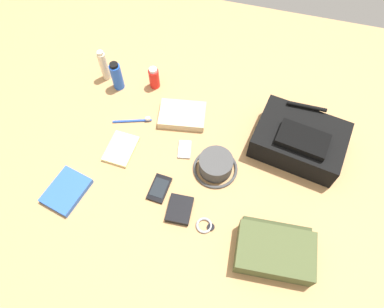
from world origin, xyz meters
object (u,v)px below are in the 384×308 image
Objects in this scene: lotion_bottle at (104,65)px; notepad at (121,149)px; bucket_hat at (216,165)px; media_player at (185,150)px; sunscreen_spray at (154,78)px; toothbrush at (134,121)px; backpack at (299,140)px; toiletry_pouch at (275,251)px; wristwatch at (205,226)px; deodorant_spray at (117,76)px; wallet at (180,209)px; folded_towel at (182,115)px; paperback_novel at (66,191)px; cell_phone at (159,188)px.

lotion_bottle is 0.42m from notepad.
lotion_bottle is (-0.61, 0.35, 0.05)m from bucket_hat.
bucket_hat is 1.97× the size of media_player.
bucket_hat is at bearing -43.66° from sunscreen_spray.
toothbrush is 0.15m from notepad.
backpack reaches higher than toiletry_pouch.
wristwatch is 0.48m from notepad.
deodorant_spray is (0.08, -0.04, -0.01)m from lotion_bottle.
deodorant_spray is at bearing -26.93° from lotion_bottle.
toothbrush is (-0.70, -0.05, -0.06)m from backpack.
media_player is 0.84× the size of wallet.
notepad is at bearing 151.25° from wristwatch.
lotion_bottle is at bearing -177.71° from sunscreen_spray.
backpack is 0.56m from wallet.
notepad is (-0.03, -0.37, -0.05)m from sunscreen_spray.
notepad is at bearing -164.27° from backpack.
deodorant_spray is 1.31× the size of sunscreen_spray.
toiletry_pouch reaches higher than media_player.
wristwatch is at bearing -25.34° from notepad.
toiletry_pouch is 1.00m from deodorant_spray.
lotion_bottle is at bearing 144.70° from toiletry_pouch.
bucket_hat reaches higher than folded_towel.
media_player is (0.46, -0.29, -0.07)m from lotion_bottle.
sunscreen_spray reaches higher than notepad.
folded_towel is (-0.48, 0.49, -0.02)m from toiletry_pouch.
wristwatch is at bearing -56.98° from sunscreen_spray.
wristwatch is (-0.29, -0.43, -0.06)m from backpack.
lotion_bottle is 1.77× the size of media_player.
paperback_novel is (0.07, -0.60, -0.07)m from lotion_bottle.
wristwatch is 0.47× the size of notepad.
folded_towel is (0.41, -0.13, -0.06)m from lotion_bottle.
toothbrush is at bearing 128.27° from wallet.
backpack is at bearing 31.32° from bucket_hat.
wristwatch is 0.65× the size of wallet.
wallet reaches higher than wristwatch.
wallet is at bearing -49.55° from deodorant_spray.
lotion_bottle is at bearing 135.35° from toothbrush.
folded_towel is at bearing -15.82° from deodorant_spray.
bucket_hat is 0.40m from notepad.
bucket_hat is 0.91× the size of folded_towel.
toiletry_pouch is 0.27m from wristwatch.
lotion_bottle reaches higher than backpack.
wristwatch is at bearing -43.34° from lotion_bottle.
sunscreen_spray is 0.53m from cell_phone.
media_player is at bearing -33.28° from deodorant_spray.
folded_towel is at bearing -39.44° from sunscreen_spray.
backpack is 0.52m from wristwatch.
bucket_hat is (-0.28, 0.28, -0.01)m from toiletry_pouch.
sunscreen_spray is at bearing 16.70° from deodorant_spray.
toiletry_pouch is 0.91m from sunscreen_spray.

